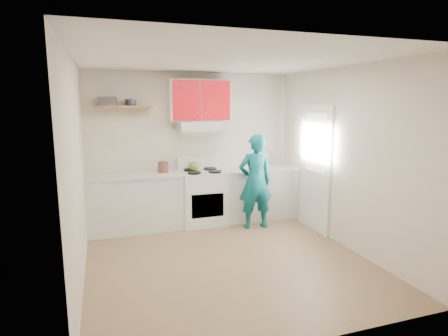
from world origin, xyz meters
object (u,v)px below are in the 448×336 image
object	(u,v)px
tin	(131,102)
person	(255,182)
stove	(203,198)
crock	(163,168)
kettle	(194,166)

from	to	relation	value
tin	person	size ratio (longest dim) A/B	0.11
person	stove	bearing A→B (deg)	-29.18
stove	crock	xyz separation A→B (m)	(-0.65, 0.12, 0.54)
stove	tin	world-z (taller)	tin
tin	kettle	xyz separation A→B (m)	(1.01, -0.10, -1.08)
tin	crock	size ratio (longest dim) A/B	0.82
tin	person	bearing A→B (deg)	-20.20
kettle	crock	xyz separation A→B (m)	(-0.53, 0.01, -0.00)
stove	crock	bearing A→B (deg)	169.78
tin	kettle	world-z (taller)	tin
stove	person	world-z (taller)	person
crock	person	bearing A→B (deg)	-23.05
tin	kettle	size ratio (longest dim) A/B	0.85
kettle	crock	size ratio (longest dim) A/B	0.97
stove	kettle	bearing A→B (deg)	136.60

